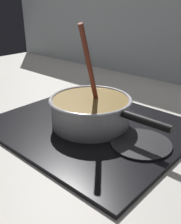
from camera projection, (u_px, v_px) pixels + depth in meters
ground at (48, 160)px, 0.67m from camera, size 2.40×1.60×0.04m
hob_plate at (90, 126)px, 0.80m from camera, size 0.56×0.48×0.01m
burner_ring at (90, 123)px, 0.79m from camera, size 0.17×0.17×0.01m
spare_burner at (141, 143)px, 0.68m from camera, size 0.16×0.16×0.01m
cooking_pan at (91, 110)px, 0.78m from camera, size 0.38×0.25×0.30m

